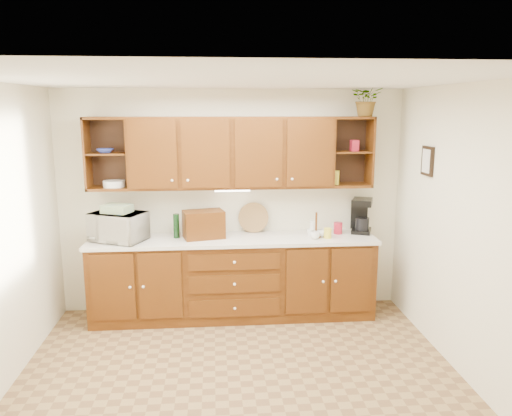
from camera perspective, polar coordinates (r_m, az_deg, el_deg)
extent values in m
plane|color=olive|center=(4.69, -1.80, -19.19)|extent=(4.00, 4.00, 0.00)
plane|color=white|center=(4.04, -2.03, 14.44)|extent=(4.00, 4.00, 0.00)
plane|color=#ECE6C7|center=(5.89, -2.79, 0.75)|extent=(4.00, 0.00, 4.00)
plane|color=#ECE6C7|center=(4.72, 23.16, -2.83)|extent=(0.00, 3.50, 3.50)
cube|color=#3A1A06|center=(5.82, -2.60, -8.06)|extent=(3.20, 0.60, 0.90)
cube|color=silver|center=(5.67, -2.64, -3.61)|extent=(3.24, 0.64, 0.04)
cube|color=#3A1A06|center=(5.64, -2.78, 6.34)|extent=(2.30, 0.33, 0.80)
cube|color=black|center=(5.91, -16.36, 6.12)|extent=(0.45, 0.02, 0.80)
cube|color=black|center=(6.00, 10.48, 6.46)|extent=(0.45, 0.02, 0.80)
cube|color=#3A1A06|center=(5.76, -16.66, 5.98)|extent=(0.43, 0.30, 0.02)
cube|color=#3A1A06|center=(5.86, 10.87, 6.33)|extent=(0.43, 0.30, 0.02)
cube|color=#3A1A06|center=(5.84, 11.01, 10.10)|extent=(0.45, 0.33, 0.03)
cube|color=white|center=(5.65, -2.72, 2.04)|extent=(0.40, 0.05, 0.02)
cube|color=black|center=(5.42, 19.01, 5.10)|extent=(0.03, 0.24, 0.30)
cylinder|color=#A27543|center=(5.71, -15.29, -2.92)|extent=(0.25, 0.25, 0.15)
imported|color=beige|center=(5.70, -15.50, -2.07)|extent=(0.68, 0.59, 0.32)
cube|color=#C6C85E|center=(5.66, -15.60, -0.07)|extent=(0.35, 0.31, 0.09)
cylinder|color=black|center=(5.69, -9.09, -2.05)|extent=(0.08, 0.08, 0.28)
cylinder|color=#A27543|center=(5.92, -0.29, -2.67)|extent=(0.36, 0.13, 0.35)
cube|color=#3A1A06|center=(5.65, -6.01, -1.87)|extent=(0.50, 0.37, 0.31)
cylinder|color=#3A1A06|center=(5.68, 6.88, -1.92)|extent=(0.02, 0.02, 0.29)
cylinder|color=#3A1A06|center=(5.72, 6.85, -3.26)|extent=(0.12, 0.12, 0.02)
imported|color=white|center=(5.74, 7.57, -2.87)|extent=(0.13, 0.13, 0.08)
imported|color=white|center=(5.75, 6.24, -2.80)|extent=(0.13, 0.13, 0.08)
imported|color=white|center=(5.63, 6.76, -3.12)|extent=(0.13, 0.13, 0.08)
cylinder|color=#A4172B|center=(5.90, 9.35, -2.28)|extent=(0.13, 0.13, 0.13)
cylinder|color=white|center=(5.84, 6.59, -2.20)|extent=(0.11, 0.11, 0.16)
cylinder|color=yellow|center=(5.69, 8.19, -2.86)|extent=(0.09, 0.09, 0.11)
cube|color=black|center=(6.02, 11.94, -2.55)|extent=(0.30, 0.34, 0.04)
cube|color=black|center=(6.08, 11.72, -0.73)|extent=(0.20, 0.13, 0.34)
cube|color=black|center=(5.95, 12.08, 0.68)|extent=(0.30, 0.34, 0.08)
cylinder|color=black|center=(5.98, 12.03, -1.80)|extent=(0.21, 0.21, 0.15)
imported|color=#2A399B|center=(5.73, -16.86, 6.27)|extent=(0.21, 0.21, 0.05)
cylinder|color=white|center=(5.78, -15.92, 2.69)|extent=(0.27, 0.27, 0.07)
cube|color=yellow|center=(5.80, 9.03, 3.46)|extent=(0.11, 0.10, 0.16)
cube|color=#A4172B|center=(5.83, 11.19, 7.02)|extent=(0.09, 0.08, 0.13)
imported|color=#999999|center=(5.83, 12.59, 12.07)|extent=(0.42, 0.38, 0.38)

